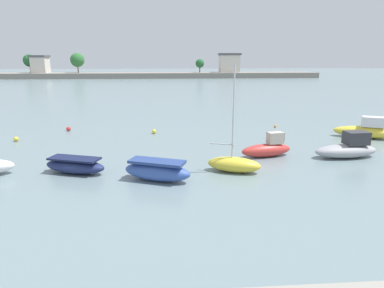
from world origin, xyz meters
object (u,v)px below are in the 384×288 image
(moored_boat_7, at_px, (348,148))
(moored_boat_6, at_px, (267,149))
(moored_boat_5, at_px, (234,164))
(mooring_buoy_4, at_px, (68,129))
(moored_boat_4, at_px, (157,171))
(mooring_buoy_2, at_px, (154,131))
(mooring_buoy_3, at_px, (16,139))
(moored_boat_3, at_px, (75,166))
(moored_boat_8, at_px, (367,131))
(mooring_buoy_0, at_px, (275,126))

(moored_boat_7, bearing_deg, moored_boat_6, 169.33)
(moored_boat_5, height_order, mooring_buoy_4, moored_boat_5)
(moored_boat_6, bearing_deg, moored_boat_4, -162.70)
(moored_boat_4, relative_size, moored_boat_7, 0.90)
(mooring_buoy_2, bearing_deg, moored_boat_7, -31.72)
(moored_boat_4, bearing_deg, mooring_buoy_3, 161.20)
(moored_boat_4, relative_size, moored_boat_5, 0.65)
(moored_boat_5, relative_size, mooring_buoy_2, 15.93)
(moored_boat_3, bearing_deg, moored_boat_4, 0.21)
(moored_boat_5, relative_size, moored_boat_6, 1.65)
(mooring_buoy_2, bearing_deg, moored_boat_5, -64.36)
(moored_boat_8, distance_m, mooring_buoy_0, 8.56)
(moored_boat_6, distance_m, mooring_buoy_0, 10.93)
(mooring_buoy_0, bearing_deg, moored_boat_5, -117.48)
(moored_boat_5, distance_m, mooring_buoy_0, 15.12)
(moored_boat_6, relative_size, mooring_buoy_2, 9.62)
(moored_boat_6, bearing_deg, moored_boat_8, 13.69)
(moored_boat_6, distance_m, mooring_buoy_3, 21.31)
(moored_boat_7, bearing_deg, mooring_buoy_0, 95.72)
(moored_boat_6, xyz_separation_m, moored_boat_8, (10.65, 5.04, 0.08))
(mooring_buoy_4, bearing_deg, moored_boat_3, -72.79)
(moored_boat_3, relative_size, moored_boat_7, 0.88)
(moored_boat_6, distance_m, mooring_buoy_4, 19.81)
(mooring_buoy_3, height_order, mooring_buoy_4, mooring_buoy_4)
(moored_boat_4, relative_size, mooring_buoy_4, 10.08)
(moored_boat_4, height_order, mooring_buoy_2, moored_boat_4)
(moored_boat_3, xyz_separation_m, moored_boat_7, (18.90, 2.03, 0.18))
(moored_boat_4, relative_size, mooring_buoy_3, 10.59)
(moored_boat_8, distance_m, mooring_buoy_3, 31.11)
(mooring_buoy_3, bearing_deg, moored_boat_6, -16.49)
(moored_boat_8, bearing_deg, mooring_buoy_0, 168.07)
(mooring_buoy_0, bearing_deg, moored_boat_4, -128.94)
(moored_boat_7, relative_size, moored_boat_8, 0.85)
(moored_boat_4, xyz_separation_m, mooring_buoy_2, (-0.64, 12.60, -0.38))
(moored_boat_7, height_order, mooring_buoy_3, moored_boat_7)
(moored_boat_3, relative_size, moored_boat_8, 0.75)
(moored_boat_3, distance_m, mooring_buoy_4, 13.31)
(moored_boat_3, height_order, moored_boat_7, moored_boat_7)
(moored_boat_3, distance_m, moored_boat_7, 19.01)
(moored_boat_4, xyz_separation_m, moored_boat_6, (7.94, 4.39, -0.00))
(moored_boat_6, height_order, mooring_buoy_2, moored_boat_6)
(moored_boat_6, xyz_separation_m, mooring_buoy_4, (-17.08, 10.02, -0.38))
(moored_boat_5, height_order, mooring_buoy_0, moored_boat_5)
(moored_boat_3, relative_size, mooring_buoy_4, 9.90)
(moored_boat_3, bearing_deg, moored_boat_8, 36.29)
(moored_boat_6, bearing_deg, moored_boat_7, -18.15)
(moored_boat_4, distance_m, moored_boat_8, 20.85)
(moored_boat_5, relative_size, mooring_buoy_4, 15.55)
(mooring_buoy_0, bearing_deg, moored_boat_7, -80.13)
(moored_boat_3, height_order, moored_boat_6, moored_boat_6)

